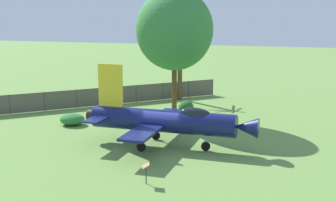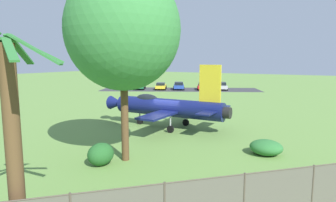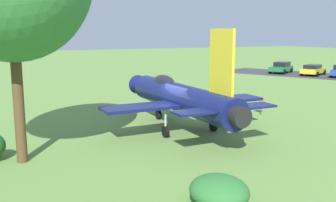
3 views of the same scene
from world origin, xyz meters
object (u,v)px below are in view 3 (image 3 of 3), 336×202
(info_plaque, at_px, (261,102))
(parked_car_yellow, at_px, (313,70))
(parked_car_green, at_px, (281,67))
(display_jet, at_px, (179,96))
(shrub_near_fence, at_px, (219,191))

(info_plaque, relative_size, parked_car_yellow, 0.23)
(parked_car_green, bearing_deg, parked_car_yellow, 84.88)
(parked_car_yellow, height_order, parked_car_green, parked_car_green)
(display_jet, xyz_separation_m, shrub_near_fence, (3.41, 9.32, -1.39))
(shrub_near_fence, relative_size, info_plaque, 1.79)
(display_jet, distance_m, parked_car_green, 33.69)
(info_plaque, height_order, parked_car_yellow, parked_car_yellow)
(info_plaque, xyz_separation_m, parked_car_yellow, (-21.39, -16.06, -0.14))
(parked_car_yellow, bearing_deg, parked_car_green, 87.05)
(display_jet, xyz_separation_m, parked_car_yellow, (-28.07, -17.06, -1.15))
(display_jet, xyz_separation_m, info_plaque, (-6.68, -1.00, -1.01))
(display_jet, xyz_separation_m, parked_car_green, (-26.36, -20.95, -1.11))
(shrub_near_fence, height_order, parked_car_green, parked_car_green)
(display_jet, distance_m, parked_car_yellow, 32.86)
(info_plaque, xyz_separation_m, parked_car_green, (-19.68, -19.96, -0.10))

